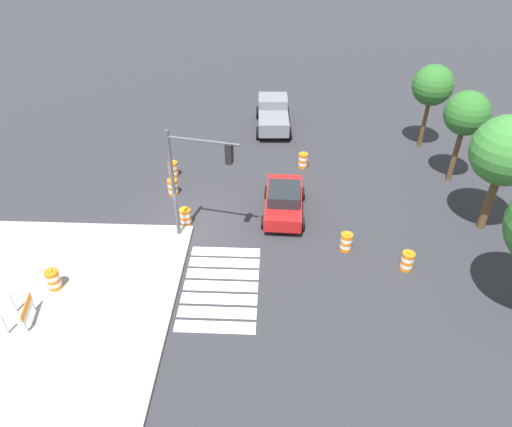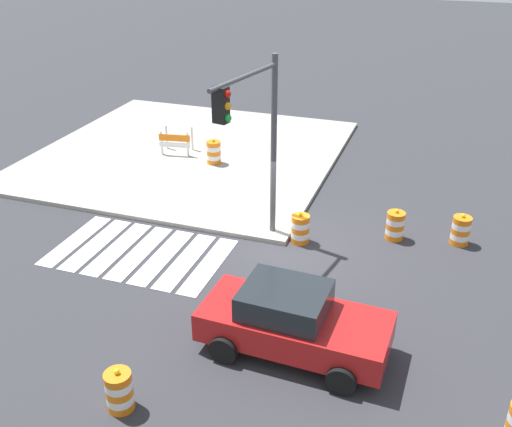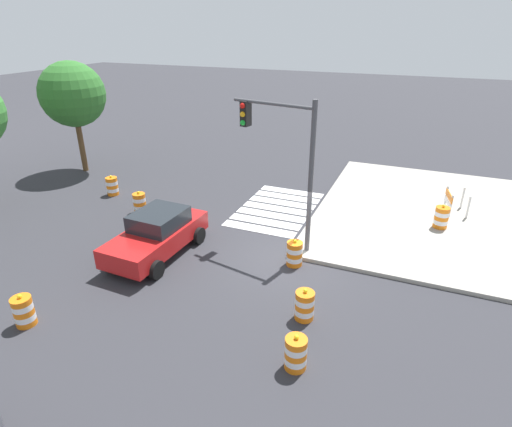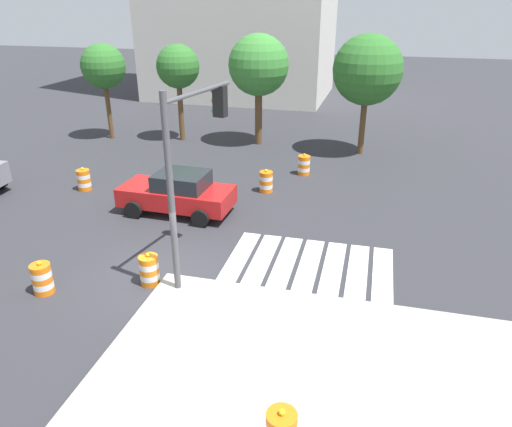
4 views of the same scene
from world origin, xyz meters
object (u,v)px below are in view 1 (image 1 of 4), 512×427
Objects in this scene: traffic_light_pole at (195,169)px; traffic_barrel_on_sidewalk at (53,279)px; traffic_barrel_far_curb at (186,217)px; traffic_barrel_median_near at (407,261)px; traffic_barrel_lane_center at (173,169)px; street_tree_streetside_far at (507,151)px; pickup_truck at (273,113)px; traffic_barrel_median_far at (173,187)px; street_tree_corner_lot at (467,114)px; street_tree_streetside_near at (433,86)px; sports_car at (284,200)px; construction_barricade at (23,311)px; traffic_barrel_crosswalk_end at (303,160)px; traffic_barrel_near_corner at (346,242)px.

traffic_barrel_on_sidewalk is at bearing -57.03° from traffic_light_pole.
traffic_barrel_median_near is at bearing 74.46° from traffic_barrel_far_curb.
street_tree_streetside_far is at bearing 75.44° from traffic_barrel_lane_center.
traffic_barrel_median_far is at bearing -30.97° from pickup_truck.
street_tree_corner_lot is (-4.89, 14.54, 3.62)m from traffic_barrel_far_curb.
traffic_light_pole reaches higher than traffic_barrel_median_near.
pickup_truck is 10.45m from street_tree_streetside_near.
sports_car is 0.82× the size of street_tree_corner_lot.
traffic_light_pole is (-1.72, -9.45, 3.46)m from traffic_barrel_median_near.
pickup_truck is 20.67m from construction_barricade.
traffic_barrel_on_sidewalk is 0.19× the size of street_tree_corner_lot.
street_tree_streetside_near reaches higher than construction_barricade.
sports_car is at bearing 75.50° from traffic_barrel_median_far.
pickup_truck reaches higher than traffic_barrel_crosswalk_end.
sports_car is 4.28× the size of traffic_barrel_median_near.
street_tree_streetside_far is (-5.25, 19.58, 3.66)m from traffic_barrel_on_sidewalk.
traffic_light_pole reaches higher than traffic_barrel_crosswalk_end.
traffic_barrel_far_curb is 15.32m from street_tree_streetside_far.
street_tree_corner_lot is at bearing 56.55° from pickup_truck.
street_tree_corner_lot reaches higher than traffic_barrel_on_sidewalk.
traffic_barrel_lane_center is at bearing -104.56° from street_tree_streetside_far.
street_tree_streetside_near is at bearing 111.60° from traffic_barrel_crosswalk_end.
street_tree_corner_lot is (-3.75, 9.61, 3.26)m from sports_car.
sports_car is 0.79× the size of traffic_light_pole.
traffic_barrel_near_corner is 1.00× the size of traffic_barrel_median_near.
traffic_barrel_far_curb is at bearing -56.82° from street_tree_streetside_near.
pickup_truck reaches higher than traffic_barrel_far_curb.
sports_car is 7.33m from traffic_barrel_lane_center.
construction_barricade is at bearing -27.04° from pickup_truck.
street_tree_streetside_far reaches higher than pickup_truck.
street_tree_streetside_far reaches higher than traffic_barrel_near_corner.
street_tree_streetside_far is (-2.06, 7.00, 3.81)m from traffic_barrel_near_corner.
street_tree_streetside_near reaches higher than traffic_barrel_median_far.
traffic_light_pole is at bearing -51.66° from street_tree_streetside_near.
traffic_barrel_far_curb is (-1.66, -7.83, 0.00)m from traffic_barrel_near_corner.
street_tree_streetside_far is (-7.11, 19.99, 3.55)m from construction_barricade.
construction_barricade is at bearing -41.63° from traffic_barrel_crosswalk_end.
street_tree_streetside_far is (5.60, 8.70, 3.81)m from traffic_barrel_crosswalk_end.
traffic_barrel_crosswalk_end is 9.85m from traffic_barrel_median_near.
street_tree_streetside_near is at bearing -173.58° from street_tree_streetside_far.
traffic_barrel_median_far is at bearing 154.61° from traffic_barrel_on_sidewalk.
traffic_barrel_near_corner is at bearing 12.53° from traffic_barrel_crosswalk_end.
traffic_barrel_median_far is 1.96m from traffic_barrel_lane_center.
traffic_light_pole reaches higher than street_tree_corner_lot.
pickup_truck is at bearing 151.51° from traffic_barrel_on_sidewalk.
street_tree_corner_lot is at bearing 90.88° from traffic_barrel_lane_center.
traffic_light_pole is 0.93× the size of street_tree_streetside_far.
traffic_barrel_lane_center is at bearing 161.09° from traffic_barrel_on_sidewalk.
street_tree_corner_lot is (-2.18, 15.70, 3.62)m from traffic_barrel_median_far.
traffic_barrel_near_corner is (13.36, 3.60, -0.52)m from pickup_truck.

